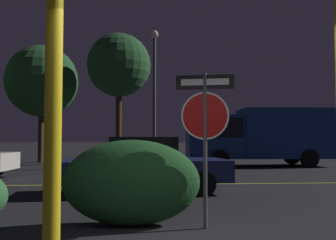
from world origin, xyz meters
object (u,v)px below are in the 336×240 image
delivery_truck (256,134)px  street_lamp (154,84)px  passing_car_2 (145,165)px  tree_2 (119,66)px  stop_sign (205,117)px  tree_1 (42,81)px  hedge_bush_2 (132,183)px  yellow_pole_left (53,129)px

delivery_truck → street_lamp: street_lamp is taller
passing_car_2 → tree_2: bearing=-178.7°
stop_sign → tree_1: tree_1 is taller
stop_sign → hedge_bush_2: (-1.13, 0.25, -1.02)m
delivery_truck → tree_1: (-11.50, 3.52, 3.09)m
tree_1 → delivery_truck: bearing=-17.0°
stop_sign → passing_car_2: (-0.91, 3.84, -1.00)m
passing_car_2 → delivery_truck: delivery_truck is taller
passing_car_2 → street_lamp: (0.48, 8.20, 3.28)m
stop_sign → street_lamp: (-0.44, 12.03, 2.28)m
stop_sign → yellow_pole_left: bearing=-113.4°
yellow_pole_left → hedge_bush_2: (0.60, 2.68, -0.78)m
hedge_bush_2 → tree_1: 17.43m
hedge_bush_2 → street_lamp: size_ratio=0.33×
yellow_pole_left → tree_1: bearing=105.3°
delivery_truck → passing_car_2: bearing=149.4°
street_lamp → tree_1: size_ratio=0.97×
yellow_pole_left → passing_car_2: 6.36m
stop_sign → tree_2: (-2.31, 14.82, 3.68)m
stop_sign → tree_2: 15.44m
yellow_pole_left → tree_2: bearing=91.9°
stop_sign → delivery_truck: 13.54m
passing_car_2 → street_lamp: bearing=170.7°
tree_2 → delivery_truck: bearing=-16.9°
yellow_pole_left → passing_car_2: bearing=82.6°
stop_sign → hedge_bush_2: bearing=179.7°
hedge_bush_2 → passing_car_2: passing_car_2 is taller
delivery_truck → stop_sign: bearing=161.4°
tree_1 → stop_sign: bearing=-67.2°
yellow_pole_left → hedge_bush_2: 2.85m
tree_1 → tree_2: tree_2 is taller
passing_car_2 → delivery_truck: size_ratio=0.61×
hedge_bush_2 → tree_1: (-5.70, 15.97, 4.00)m
street_lamp → tree_2: bearing=123.9°
hedge_bush_2 → tree_2: size_ratio=0.30×
passing_car_2 → tree_1: bearing=-160.4°
tree_1 → hedge_bush_2: bearing=-70.4°
hedge_bush_2 → tree_2: bearing=94.6°
hedge_bush_2 → tree_1: tree_1 is taller
delivery_truck → street_lamp: bearing=99.1°
stop_sign → tree_2: bearing=110.9°
hedge_bush_2 → tree_2: tree_2 is taller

